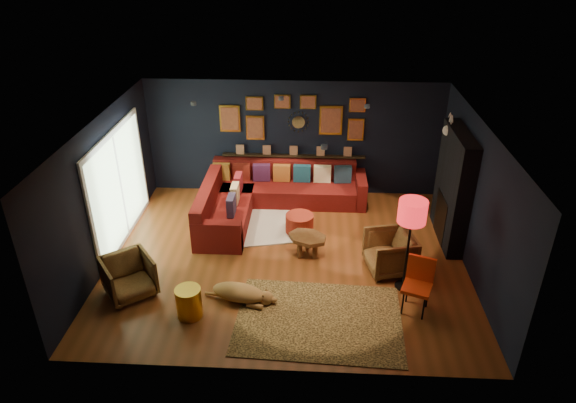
# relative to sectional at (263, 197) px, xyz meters

# --- Properties ---
(floor) EXTENTS (6.50, 6.50, 0.00)m
(floor) POSITION_rel_sectional_xyz_m (0.61, -1.81, -0.32)
(floor) COLOR brown
(floor) RESTS_ON ground
(room_walls) EXTENTS (6.50, 6.50, 6.50)m
(room_walls) POSITION_rel_sectional_xyz_m (0.61, -1.81, 1.27)
(room_walls) COLOR black
(room_walls) RESTS_ON ground
(sectional) EXTENTS (3.41, 2.69, 0.86)m
(sectional) POSITION_rel_sectional_xyz_m (0.00, 0.00, 0.00)
(sectional) COLOR maroon
(sectional) RESTS_ON ground
(ledge) EXTENTS (3.20, 0.12, 0.04)m
(ledge) POSITION_rel_sectional_xyz_m (0.61, 0.87, 0.60)
(ledge) COLOR black
(ledge) RESTS_ON room_walls
(gallery_wall) EXTENTS (3.15, 0.04, 1.02)m
(gallery_wall) POSITION_rel_sectional_xyz_m (0.60, 0.91, 1.48)
(gallery_wall) COLOR gold
(gallery_wall) RESTS_ON room_walls
(sunburst_mirror) EXTENTS (0.47, 0.16, 0.47)m
(sunburst_mirror) POSITION_rel_sectional_xyz_m (0.71, 0.91, 1.38)
(sunburst_mirror) COLOR silver
(sunburst_mirror) RESTS_ON room_walls
(fireplace) EXTENTS (0.31, 1.60, 2.20)m
(fireplace) POSITION_rel_sectional_xyz_m (3.71, -0.91, 0.70)
(fireplace) COLOR black
(fireplace) RESTS_ON ground
(deer_head) EXTENTS (0.50, 0.28, 0.45)m
(deer_head) POSITION_rel_sectional_xyz_m (3.75, -0.41, 1.73)
(deer_head) COLOR white
(deer_head) RESTS_ON fireplace
(sliding_door) EXTENTS (0.06, 2.80, 2.20)m
(sliding_door) POSITION_rel_sectional_xyz_m (-2.60, -1.21, 0.78)
(sliding_door) COLOR white
(sliding_door) RESTS_ON ground
(ceiling_spots) EXTENTS (3.30, 2.50, 0.06)m
(ceiling_spots) POSITION_rel_sectional_xyz_m (0.61, -1.01, 2.24)
(ceiling_spots) COLOR black
(ceiling_spots) RESTS_ON room_walls
(shag_rug) EXTENTS (2.25, 1.84, 0.03)m
(shag_rug) POSITION_rel_sectional_xyz_m (-0.11, -0.75, -0.31)
(shag_rug) COLOR white
(shag_rug) RESTS_ON ground
(leopard_rug) EXTENTS (2.67, 1.96, 0.01)m
(leopard_rug) POSITION_rel_sectional_xyz_m (1.21, -3.49, -0.32)
(leopard_rug) COLOR tan
(leopard_rug) RESTS_ON ground
(coffee_table) EXTENTS (0.92, 0.83, 0.38)m
(coffee_table) POSITION_rel_sectional_xyz_m (0.99, -1.67, 0.01)
(coffee_table) COLOR #57391A
(coffee_table) RESTS_ON shag_rug
(pouf) EXTENTS (0.56, 0.56, 0.37)m
(pouf) POSITION_rel_sectional_xyz_m (0.81, -0.89, -0.11)
(pouf) COLOR #A32A1B
(pouf) RESTS_ON shag_rug
(armchair_left) EXTENTS (1.02, 1.01, 0.77)m
(armchair_left) POSITION_rel_sectional_xyz_m (-1.94, -3.01, 0.06)
(armchair_left) COLOR #B47738
(armchair_left) RESTS_ON ground
(armchair_right) EXTENTS (0.88, 0.92, 0.81)m
(armchair_right) POSITION_rel_sectional_xyz_m (2.45, -2.08, 0.08)
(armchair_right) COLOR #B47738
(armchair_right) RESTS_ON ground
(gold_stool) EXTENTS (0.41, 0.41, 0.51)m
(gold_stool) POSITION_rel_sectional_xyz_m (-0.83, -3.49, -0.07)
(gold_stool) COLOR gold
(gold_stool) RESTS_ON ground
(orange_chair) EXTENTS (0.56, 0.56, 0.92)m
(orange_chair) POSITION_rel_sectional_xyz_m (2.76, -3.10, 0.22)
(orange_chair) COLOR black
(orange_chair) RESTS_ON ground
(floor_lamp) EXTENTS (0.46, 0.46, 1.67)m
(floor_lamp) POSITION_rel_sectional_xyz_m (2.65, -2.57, 1.09)
(floor_lamp) COLOR black
(floor_lamp) RESTS_ON ground
(dog) EXTENTS (1.34, 0.87, 0.39)m
(dog) POSITION_rel_sectional_xyz_m (-0.11, -3.08, -0.11)
(dog) COLOR #9D6940
(dog) RESTS_ON leopard_rug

